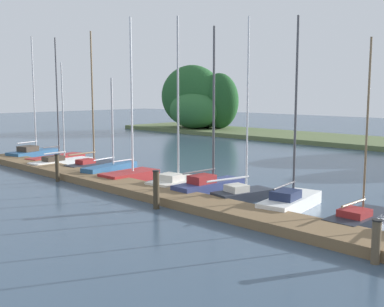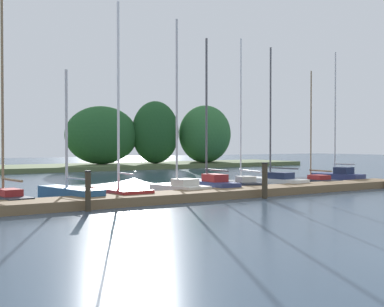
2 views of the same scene
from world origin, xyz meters
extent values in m
cube|color=brown|center=(0.00, 12.96, 0.17)|extent=(27.86, 1.80, 0.35)
cube|color=#56663D|center=(0.00, 39.05, 0.20)|extent=(58.49, 8.00, 0.40)
ellipsoid|color=#235628|center=(8.22, 39.49, 3.10)|extent=(7.02, 4.23, 5.40)
ellipsoid|color=#2D6633|center=(18.35, 37.41, 3.27)|extent=(5.11, 5.35, 5.74)
ellipsoid|color=#1E4C23|center=(13.36, 38.54, 3.41)|extent=(4.76, 3.54, 6.02)
ellipsoid|color=#2D6633|center=(20.63, 41.00, 3.33)|extent=(5.00, 3.80, 5.86)
cube|color=#232833|center=(-6.01, 15.06, 0.20)|extent=(1.33, 3.31, 0.39)
cube|color=maroon|center=(-5.96, 14.66, 0.52)|extent=(0.81, 1.05, 0.26)
cylinder|color=#7F6647|center=(-6.04, 15.30, 4.18)|extent=(0.10, 0.10, 7.57)
cylinder|color=#7F6647|center=(-5.93, 14.44, 1.00)|extent=(0.34, 1.92, 0.09)
cube|color=#285684|center=(-3.62, 14.72, 0.29)|extent=(1.63, 3.65, 0.59)
cube|color=#285684|center=(-3.95, 16.27, 0.26)|extent=(0.67, 0.97, 0.50)
cylinder|color=#B7B7BC|center=(-3.67, 14.98, 2.93)|extent=(0.11, 0.11, 4.68)
cylinder|color=#B7B7BC|center=(-3.52, 14.29, 0.96)|extent=(0.39, 1.54, 0.06)
cube|color=maroon|center=(-1.54, 14.45, 0.24)|extent=(1.54, 3.09, 0.48)
cube|color=maroon|center=(-1.61, 15.81, 0.22)|extent=(0.80, 0.79, 0.41)
cylinder|color=silver|center=(-1.55, 14.68, 4.35)|extent=(0.11, 0.11, 7.72)
cylinder|color=silver|center=(-1.52, 14.08, 1.10)|extent=(0.14, 1.34, 0.06)
cube|color=silver|center=(1.52, 14.81, 0.23)|extent=(1.66, 3.05, 0.46)
cube|color=silver|center=(1.35, 16.10, 0.21)|extent=(0.79, 0.81, 0.39)
cube|color=beige|center=(1.57, 14.45, 0.60)|extent=(1.07, 0.99, 0.30)
cylinder|color=#B7B7BC|center=(1.49, 15.03, 4.21)|extent=(0.10, 0.10, 7.50)
cube|color=navy|center=(3.39, 15.13, 0.27)|extent=(1.17, 3.70, 0.54)
cube|color=navy|center=(3.43, 16.78, 0.24)|extent=(0.61, 0.93, 0.46)
cube|color=maroon|center=(3.37, 14.68, 0.72)|extent=(0.83, 1.12, 0.35)
cylinder|color=#4C4C51|center=(3.39, 15.41, 3.96)|extent=(0.10, 0.10, 6.83)
cylinder|color=#4C4C51|center=(3.37, 14.53, 1.09)|extent=(0.14, 1.95, 0.08)
cube|color=#232833|center=(5.35, 15.08, 0.22)|extent=(1.53, 2.78, 0.44)
cube|color=#232833|center=(5.58, 16.24, 0.20)|extent=(0.68, 0.76, 0.37)
cube|color=beige|center=(5.29, 14.76, 0.58)|extent=(0.91, 0.93, 0.28)
cylinder|color=silver|center=(5.39, 15.28, 3.99)|extent=(0.07, 0.07, 7.11)
cylinder|color=silver|center=(5.20, 14.33, 1.01)|extent=(0.50, 2.12, 0.08)
cube|color=white|center=(7.59, 15.23, 0.25)|extent=(1.73, 3.74, 0.51)
cube|color=white|center=(7.33, 16.83, 0.23)|extent=(0.78, 0.99, 0.43)
cube|color=#1E2847|center=(7.66, 14.79, 0.67)|extent=(1.04, 1.21, 0.33)
cylinder|color=#4C4C51|center=(7.54, 15.50, 3.94)|extent=(0.09, 0.09, 6.86)
cylinder|color=#4C4C51|center=(7.68, 14.67, 1.06)|extent=(0.37, 1.86, 0.07)
cube|color=#232833|center=(10.43, 15.16, 0.18)|extent=(1.19, 3.10, 0.37)
cube|color=#232833|center=(10.44, 16.55, 0.17)|extent=(0.65, 0.78, 0.31)
cube|color=maroon|center=(10.42, 14.78, 0.49)|extent=(0.88, 0.94, 0.24)
cylinder|color=#7F6647|center=(10.43, 15.40, 3.36)|extent=(0.07, 0.07, 5.98)
cylinder|color=#7F6647|center=(10.42, 14.68, 0.85)|extent=(0.10, 1.59, 0.08)
cube|color=navy|center=(12.60, 15.34, 0.29)|extent=(1.56, 3.02, 0.59)
cube|color=navy|center=(12.40, 16.62, 0.26)|extent=(0.73, 0.81, 0.50)
cube|color=#1E2847|center=(12.66, 14.99, 0.78)|extent=(0.97, 0.99, 0.38)
cylinder|color=#B7B7BC|center=(12.57, 15.56, 4.10)|extent=(0.07, 0.07, 7.03)
cylinder|color=#B7B7BC|center=(12.67, 14.96, 1.15)|extent=(0.30, 1.33, 0.09)
cylinder|color=#3D3323|center=(-4.03, 11.78, 0.68)|extent=(0.19, 0.19, 1.36)
cylinder|color=black|center=(-4.03, 11.78, 1.38)|extent=(0.22, 0.22, 0.04)
cylinder|color=#3D3323|center=(3.81, 11.65, 0.74)|extent=(0.24, 0.24, 1.48)
cylinder|color=black|center=(3.81, 11.65, 1.50)|extent=(0.28, 0.28, 0.04)
camera|label=1|loc=(17.45, -0.04, 4.56)|focal=43.98mm
camera|label=2|loc=(-10.54, -4.81, 2.33)|focal=47.84mm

